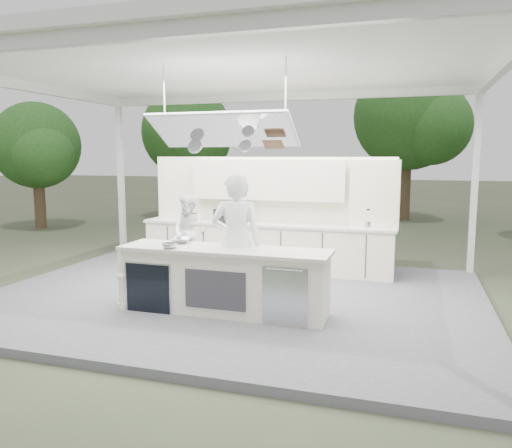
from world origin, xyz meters
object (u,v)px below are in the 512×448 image
(back_counter, at_px, (265,246))
(demo_island, at_px, (223,280))
(sous_chef, at_px, (189,232))
(head_chef, at_px, (236,242))

(back_counter, bearing_deg, demo_island, -86.37)
(demo_island, distance_m, sous_chef, 2.99)
(demo_island, distance_m, back_counter, 2.82)
(back_counter, relative_size, sous_chef, 3.39)
(head_chef, bearing_deg, sous_chef, -66.19)
(head_chef, xyz_separation_m, sous_chef, (-1.82, 2.25, -0.26))
(demo_island, xyz_separation_m, sous_chef, (-1.68, 2.46, 0.27))
(demo_island, relative_size, sous_chef, 2.08)
(demo_island, bearing_deg, sous_chef, 124.30)
(demo_island, height_order, head_chef, head_chef)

